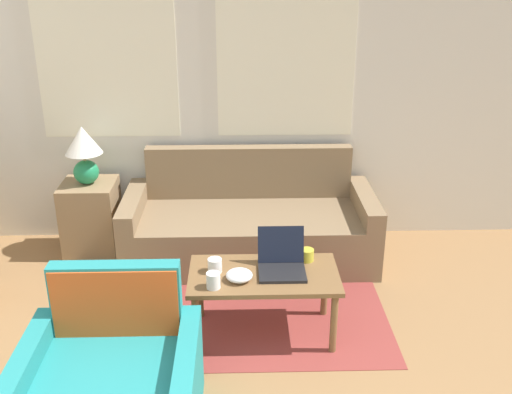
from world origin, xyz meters
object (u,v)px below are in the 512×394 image
armchair (113,387)px  cup_yellow (307,255)px  coffee_table (264,281)px  cup_navy (213,280)px  laptop (282,262)px  snack_bowl (239,275)px  cup_white (215,265)px  table_lamp (84,150)px  couch (250,226)px

armchair → cup_yellow: (1.09, 0.96, 0.23)m
coffee_table → cup_navy: size_ratio=9.51×
laptop → cup_navy: (-0.42, -0.20, -0.01)m
cup_navy → snack_bowl: cup_navy is taller
cup_navy → cup_white: 0.19m
coffee_table → snack_bowl: size_ratio=5.71×
table_lamp → cup_yellow: 2.00m
snack_bowl → coffee_table: bearing=27.0°
cup_yellow → cup_navy: bearing=-151.3°
coffee_table → cup_yellow: cup_yellow is taller
cup_white → snack_bowl: (0.15, -0.11, -0.01)m
cup_yellow → table_lamp: bearing=147.4°
table_lamp → cup_white: table_lamp is taller
couch → armchair: size_ratio=2.23×
armchair → coffee_table: 1.14m
couch → laptop: (0.18, -1.06, 0.25)m
couch → cup_yellow: (0.36, -0.94, 0.23)m
coffee_table → cup_yellow: bearing=29.2°
table_lamp → cup_navy: size_ratio=4.74×
table_lamp → laptop: 1.92m
cup_yellow → armchair: bearing=-138.7°
laptop → snack_bowl: bearing=-156.5°
couch → cup_navy: 1.31m
cup_yellow → laptop: bearing=-144.7°
snack_bowl → laptop: bearing=23.5°
couch → snack_bowl: (-0.09, -1.18, 0.22)m
couch → table_lamp: (-1.29, 0.11, 0.63)m
couch → coffee_table: size_ratio=2.09×
couch → cup_white: size_ratio=21.98×
coffee_table → snack_bowl: 0.19m
armchair → laptop: bearing=42.4°
couch → coffee_table: (0.07, -1.10, 0.14)m
couch → armchair: bearing=-111.2°
couch → laptop: 1.11m
laptop → armchair: bearing=-137.6°
table_lamp → snack_bowl: bearing=-46.9°
table_lamp → cup_yellow: table_lamp is taller
table_lamp → coffee_table: size_ratio=0.50×
laptop → cup_white: (-0.42, -0.01, -0.01)m
couch → table_lamp: bearing=175.0°
coffee_table → cup_yellow: size_ratio=10.35×
armchair → cup_navy: 0.84m
table_lamp → coffee_table: (1.36, -1.21, -0.49)m
table_lamp → laptop: bearing=-38.6°
snack_bowl → couch: bearing=85.9°
cup_white → coffee_table: bearing=-5.2°
couch → coffee_table: bearing=-86.4°
armchair → laptop: size_ratio=2.92×
coffee_table → armchair: bearing=-135.2°
cup_white → armchair: bearing=-121.1°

